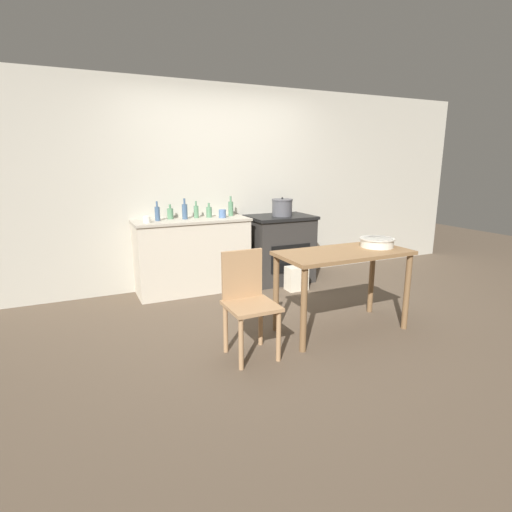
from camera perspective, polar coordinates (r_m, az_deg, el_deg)
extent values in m
plane|color=brown|center=(4.15, 2.44, -9.17)|extent=(14.00, 14.00, 0.00)
cube|color=#B2AD9E|center=(5.31, -5.42, 9.85)|extent=(8.00, 0.07, 2.55)
cube|color=beige|center=(5.01, -9.03, -0.10)|extent=(1.37, 0.51, 0.88)
cube|color=#A9A08F|center=(4.93, -9.22, 5.05)|extent=(1.40, 0.54, 0.03)
cube|color=#2D2B28|center=(5.41, 3.39, 0.89)|extent=(0.80, 0.60, 0.85)
cube|color=black|center=(5.34, 3.45, 5.57)|extent=(0.84, 0.64, 0.04)
cube|color=black|center=(5.16, 5.00, -0.34)|extent=(0.56, 0.01, 0.36)
cube|color=olive|center=(3.80, 12.43, 0.43)|extent=(1.25, 0.59, 0.03)
cylinder|color=brown|center=(3.40, 6.83, -7.73)|extent=(0.06, 0.06, 0.74)
cylinder|color=brown|center=(4.10, 20.74, -4.85)|extent=(0.06, 0.06, 0.74)
cylinder|color=brown|center=(3.80, 2.88, -5.34)|extent=(0.06, 0.06, 0.74)
cylinder|color=brown|center=(4.44, 16.18, -3.14)|extent=(0.06, 0.06, 0.74)
cube|color=#A87F56|center=(3.27, -0.66, -7.16)|extent=(0.40, 0.40, 0.03)
cube|color=#A87F56|center=(3.36, -2.00, -2.61)|extent=(0.36, 0.03, 0.41)
cylinder|color=#A87F56|center=(3.16, -2.15, -12.45)|extent=(0.04, 0.04, 0.43)
cylinder|color=#A87F56|center=(3.29, 3.25, -11.37)|extent=(0.04, 0.04, 0.43)
cylinder|color=#A87F56|center=(3.43, -4.37, -10.27)|extent=(0.04, 0.04, 0.43)
cylinder|color=#A87F56|center=(3.56, 0.67, -9.39)|extent=(0.04, 0.04, 0.43)
cube|color=beige|center=(5.08, 5.78, -3.18)|extent=(0.26, 0.18, 0.30)
cylinder|color=#4C4C51|center=(5.28, 3.75, 6.82)|extent=(0.26, 0.26, 0.20)
cylinder|color=#4C4C51|center=(5.27, 3.77, 8.02)|extent=(0.28, 0.28, 0.02)
sphere|color=black|center=(5.27, 3.78, 8.26)|extent=(0.02, 0.02, 0.02)
cylinder|color=silver|center=(4.06, 16.90, 1.86)|extent=(0.31, 0.31, 0.09)
cylinder|color=beige|center=(4.05, 16.94, 2.38)|extent=(0.33, 0.33, 0.01)
cylinder|color=#3D5675|center=(4.93, -10.14, 6.26)|extent=(0.07, 0.07, 0.18)
cylinder|color=#3D5675|center=(4.92, -10.20, 7.70)|extent=(0.02, 0.02, 0.07)
cylinder|color=#517F5B|center=(5.16, -3.63, 6.74)|extent=(0.06, 0.06, 0.18)
cylinder|color=#517F5B|center=(5.15, -3.65, 8.15)|extent=(0.02, 0.02, 0.07)
cylinder|color=#517F5B|center=(5.02, -8.54, 6.26)|extent=(0.06, 0.06, 0.15)
cylinder|color=#517F5B|center=(5.01, -8.58, 7.44)|extent=(0.02, 0.02, 0.06)
cylinder|color=#3D5675|center=(4.85, -13.91, 5.87)|extent=(0.06, 0.06, 0.17)
cylinder|color=#3D5675|center=(4.84, -13.99, 7.22)|extent=(0.02, 0.02, 0.06)
cylinder|color=#517F5B|center=(5.05, -6.73, 6.24)|extent=(0.07, 0.07, 0.13)
cylinder|color=#517F5B|center=(5.04, -6.76, 7.25)|extent=(0.03, 0.03, 0.05)
cylinder|color=#517F5B|center=(4.98, -12.16, 5.92)|extent=(0.07, 0.07, 0.13)
cylinder|color=#517F5B|center=(4.97, -12.21, 6.94)|extent=(0.03, 0.03, 0.05)
cylinder|color=#4C6B99|center=(5.00, -4.83, 6.05)|extent=(0.09, 0.09, 0.10)
cylinder|color=silver|center=(4.72, -15.35, 5.05)|extent=(0.08, 0.08, 0.08)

